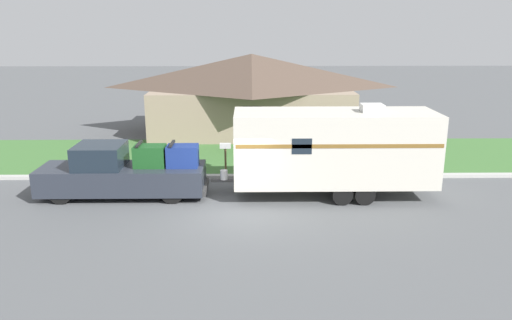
{
  "coord_description": "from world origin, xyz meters",
  "views": [
    {
      "loc": [
        0.46,
        -16.45,
        6.37
      ],
      "look_at": [
        0.73,
        1.54,
        1.4
      ],
      "focal_mm": 35.0,
      "sensor_mm": 36.0,
      "label": 1
    }
  ],
  "objects": [
    {
      "name": "travel_trailer",
      "position": [
        3.65,
        1.53,
        1.87
      ],
      "size": [
        8.34,
        2.42,
        3.5
      ],
      "color": "black",
      "rests_on": "ground_plane"
    },
    {
      "name": "curb_strip",
      "position": [
        0.0,
        3.75,
        0.07
      ],
      "size": [
        80.0,
        0.3,
        0.14
      ],
      "color": "#ADADA8",
      "rests_on": "ground_plane"
    },
    {
      "name": "pickup_truck",
      "position": [
        -4.26,
        1.54,
        0.91
      ],
      "size": [
        6.24,
        1.92,
        2.09
      ],
      "color": "black",
      "rests_on": "ground_plane"
    },
    {
      "name": "lawn_strip",
      "position": [
        0.0,
        7.4,
        0.01
      ],
      "size": [
        80.0,
        7.0,
        0.03
      ],
      "color": "#3D6B33",
      "rests_on": "ground_plane"
    },
    {
      "name": "mailbox",
      "position": [
        -0.56,
        4.71,
        0.99
      ],
      "size": [
        0.48,
        0.2,
        1.28
      ],
      "color": "brown",
      "rests_on": "ground_plane"
    },
    {
      "name": "house_across_street",
      "position": [
        0.64,
        12.95,
        2.4
      ],
      "size": [
        12.26,
        7.0,
        4.62
      ],
      "color": "gray",
      "rests_on": "ground_plane"
    },
    {
      "name": "ground_plane",
      "position": [
        0.0,
        0.0,
        0.0
      ],
      "size": [
        120.0,
        120.0,
        0.0
      ],
      "primitive_type": "plane",
      "color": "#515456"
    }
  ]
}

